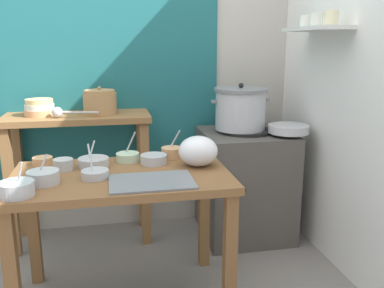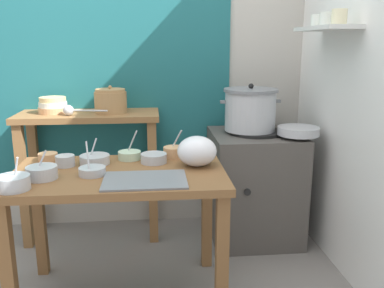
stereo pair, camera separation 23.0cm
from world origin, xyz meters
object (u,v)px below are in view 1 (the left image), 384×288
at_px(back_shelf_table, 79,147).
at_px(clay_pot, 100,102).
at_px(prep_table, 122,194).
at_px(ladle, 60,112).
at_px(prep_bowl_5, 43,160).
at_px(serving_tray, 152,182).
at_px(prep_bowl_8, 172,152).
at_px(wide_pan, 289,129).
at_px(prep_bowl_1, 64,164).
at_px(prep_bowl_6, 94,162).
at_px(prep_bowl_7, 128,156).
at_px(prep_bowl_0, 44,177).
at_px(prep_bowl_3, 95,174).
at_px(prep_bowl_4, 17,188).
at_px(plastic_bag, 199,151).
at_px(bowl_stack_enamel, 40,108).
at_px(prep_bowl_2, 154,159).
at_px(steamer_pot, 241,109).
at_px(stove_block, 245,183).

height_order(back_shelf_table, clay_pot, clay_pot).
distance_m(prep_table, ladle, 0.84).
xyz_separation_m(ladle, prep_bowl_5, (-0.06, -0.44, -0.19)).
height_order(serving_tray, prep_bowl_8, prep_bowl_8).
relative_size(prep_table, prep_bowl_8, 6.71).
xyz_separation_m(ladle, wide_pan, (1.49, -0.19, -0.13)).
bearing_deg(wide_pan, prep_bowl_8, -163.15).
xyz_separation_m(wide_pan, prep_bowl_5, (-1.54, -0.25, -0.06)).
xyz_separation_m(prep_bowl_1, prep_bowl_8, (0.59, 0.13, 0.00)).
distance_m(back_shelf_table, prep_bowl_6, 0.65).
height_order(clay_pot, prep_bowl_7, clay_pot).
xyz_separation_m(prep_bowl_0, prep_bowl_6, (0.22, 0.23, -0.01)).
xyz_separation_m(prep_bowl_0, prep_bowl_7, (0.41, 0.31, -0.01)).
xyz_separation_m(back_shelf_table, prep_bowl_0, (-0.11, -0.87, 0.08)).
bearing_deg(prep_bowl_3, prep_bowl_4, -150.58).
bearing_deg(plastic_bag, prep_bowl_6, 170.91).
relative_size(prep_table, prep_bowl_4, 7.26).
distance_m(prep_table, back_shelf_table, 0.83).
bearing_deg(bowl_stack_enamel, prep_bowl_2, -44.47).
height_order(prep_table, prep_bowl_1, prep_bowl_1).
height_order(prep_table, prep_bowl_2, prep_bowl_2).
distance_m(ladle, prep_bowl_7, 0.64).
relative_size(back_shelf_table, prep_bowl_4, 6.34).
xyz_separation_m(clay_pot, bowl_stack_enamel, (-0.39, 0.02, -0.03)).
xyz_separation_m(back_shelf_table, clay_pot, (0.15, 0.00, 0.30)).
relative_size(prep_table, steamer_pot, 2.64).
bearing_deg(steamer_pot, prep_bowl_6, -151.86).
xyz_separation_m(steamer_pot, ladle, (-1.20, 0.01, 0.01)).
bearing_deg(wide_pan, stove_block, 146.90).
bearing_deg(back_shelf_table, plastic_bag, -47.29).
bearing_deg(prep_bowl_1, serving_tray, -34.20).
relative_size(back_shelf_table, ladle, 3.25).
height_order(back_shelf_table, prep_bowl_4, back_shelf_table).
height_order(prep_bowl_3, prep_bowl_6, prep_bowl_3).
bearing_deg(prep_bowl_8, prep_bowl_1, -167.95).
height_order(clay_pot, prep_bowl_2, clay_pot).
xyz_separation_m(prep_bowl_4, prep_bowl_7, (0.50, 0.46, -0.01)).
distance_m(prep_bowl_2, prep_bowl_7, 0.16).
bearing_deg(stove_block, prep_bowl_0, -149.29).
relative_size(clay_pot, ladle, 0.74).
height_order(bowl_stack_enamel, ladle, bowl_stack_enamel).
distance_m(stove_block, prep_bowl_4, 1.65).
bearing_deg(prep_bowl_3, prep_bowl_1, 133.86).
bearing_deg(plastic_bag, bowl_stack_enamel, 140.48).
height_order(prep_bowl_0, prep_bowl_5, prep_bowl_0).
distance_m(prep_bowl_6, prep_bowl_8, 0.45).
bearing_deg(ladle, back_shelf_table, 43.36).
bearing_deg(plastic_bag, prep_bowl_7, 155.60).
height_order(steamer_pot, prep_bowl_0, steamer_pot).
bearing_deg(prep_bowl_5, prep_bowl_0, -81.49).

